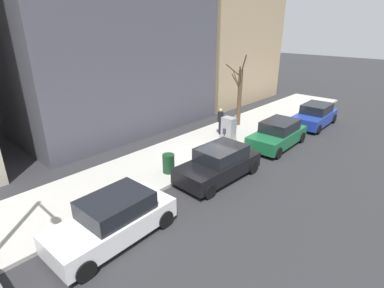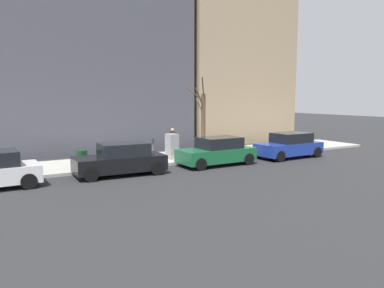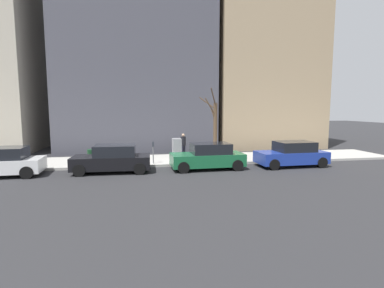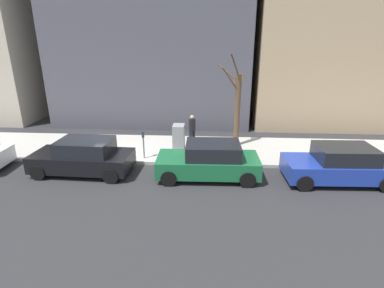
# 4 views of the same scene
# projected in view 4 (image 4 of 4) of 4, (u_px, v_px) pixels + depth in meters

# --- Properties ---
(ground_plane) EXTENTS (120.00, 120.00, 0.00)m
(ground_plane) POSITION_uv_depth(u_px,v_px,m) (115.00, 164.00, 13.97)
(ground_plane) COLOR #2B2B2D
(sidewalk) EXTENTS (4.00, 36.00, 0.15)m
(sidewalk) POSITION_uv_depth(u_px,v_px,m) (126.00, 148.00, 15.83)
(sidewalk) COLOR #B2AFA8
(sidewalk) RESTS_ON ground
(parked_car_blue) EXTENTS (2.05, 4.26, 1.52)m
(parked_car_blue) POSITION_uv_depth(u_px,v_px,m) (339.00, 165.00, 12.04)
(parked_car_blue) COLOR #1E389E
(parked_car_blue) RESTS_ON ground
(parked_car_green) EXTENTS (2.02, 4.25, 1.52)m
(parked_car_green) POSITION_uv_depth(u_px,v_px,m) (209.00, 161.00, 12.42)
(parked_car_green) COLOR #196038
(parked_car_green) RESTS_ON ground
(parked_car_black) EXTENTS (2.05, 4.26, 1.52)m
(parked_car_black) POSITION_uv_depth(u_px,v_px,m) (83.00, 157.00, 12.83)
(parked_car_black) COLOR black
(parked_car_black) RESTS_ON ground
(parking_meter) EXTENTS (0.14, 0.10, 1.35)m
(parking_meter) POSITION_uv_depth(u_px,v_px,m) (143.00, 142.00, 13.99)
(parking_meter) COLOR slate
(parking_meter) RESTS_ON sidewalk
(utility_box) EXTENTS (0.83, 0.61, 1.43)m
(utility_box) POSITION_uv_depth(u_px,v_px,m) (179.00, 139.00, 14.73)
(utility_box) COLOR #A8A399
(utility_box) RESTS_ON sidewalk
(bare_tree) EXTENTS (1.50, 1.38, 4.77)m
(bare_tree) POSITION_uv_depth(u_px,v_px,m) (237.00, 107.00, 15.32)
(bare_tree) COLOR brown
(bare_tree) RESTS_ON sidewalk
(trash_bin) EXTENTS (0.56, 0.56, 0.90)m
(trash_bin) POSITION_uv_depth(u_px,v_px,m) (72.00, 144.00, 14.76)
(trash_bin) COLOR #14381E
(trash_bin) RESTS_ON sidewalk
(pedestrian_near_meter) EXTENTS (0.36, 0.36, 1.66)m
(pedestrian_near_meter) POSITION_uv_depth(u_px,v_px,m) (192.00, 129.00, 15.63)
(pedestrian_near_meter) COLOR #1E1E2D
(pedestrian_near_meter) RESTS_ON sidewalk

